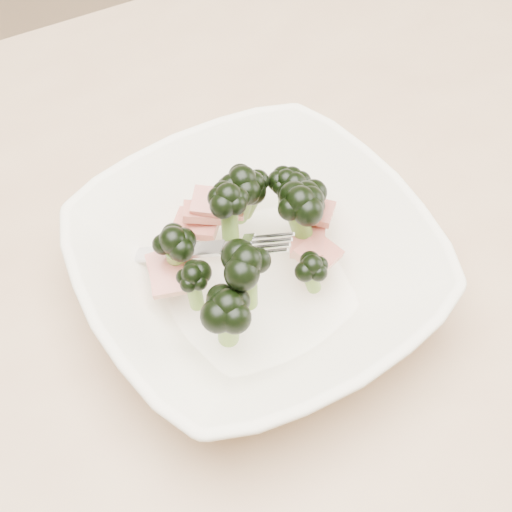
% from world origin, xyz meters
% --- Properties ---
extents(dining_table, '(1.20, 0.80, 0.75)m').
position_xyz_m(dining_table, '(0.00, 0.00, 0.65)').
color(dining_table, tan).
rests_on(dining_table, ground).
extents(broccoli_dish, '(0.30, 0.30, 0.12)m').
position_xyz_m(broccoli_dish, '(0.08, -0.02, 0.79)').
color(broccoli_dish, '#EFE5CA').
rests_on(broccoli_dish, dining_table).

